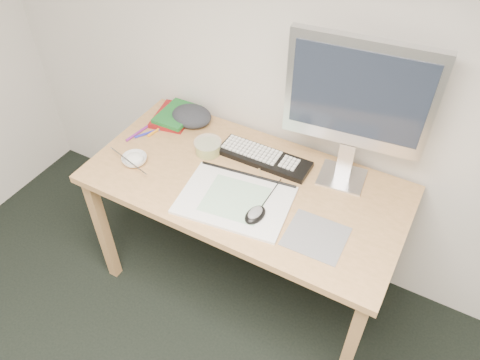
{
  "coord_description": "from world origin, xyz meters",
  "views": [
    {
      "loc": [
        0.52,
        0.13,
        2.17
      ],
      "look_at": [
        -0.15,
        1.35,
        0.83
      ],
      "focal_mm": 35.0,
      "sensor_mm": 36.0,
      "label": 1
    }
  ],
  "objects_px": {
    "keyboard": "(264,158)",
    "monitor": "(358,99)",
    "rice_bowl": "(135,160)",
    "sketchpad": "(235,200)",
    "desk": "(245,195)"
  },
  "relations": [
    {
      "from": "sketchpad",
      "to": "desk",
      "type": "bearing_deg",
      "value": 90.76
    },
    {
      "from": "keyboard",
      "to": "monitor",
      "type": "bearing_deg",
      "value": 9.39
    },
    {
      "from": "sketchpad",
      "to": "monitor",
      "type": "bearing_deg",
      "value": 38.18
    },
    {
      "from": "monitor",
      "to": "rice_bowl",
      "type": "height_order",
      "value": "monitor"
    },
    {
      "from": "monitor",
      "to": "rice_bowl",
      "type": "distance_m",
      "value": 1.02
    },
    {
      "from": "keyboard",
      "to": "monitor",
      "type": "distance_m",
      "value": 0.54
    },
    {
      "from": "keyboard",
      "to": "rice_bowl",
      "type": "bearing_deg",
      "value": -149.46
    },
    {
      "from": "keyboard",
      "to": "rice_bowl",
      "type": "xyz_separation_m",
      "value": [
        -0.51,
        -0.3,
        0.01
      ]
    },
    {
      "from": "rice_bowl",
      "to": "monitor",
      "type": "bearing_deg",
      "value": 22.75
    },
    {
      "from": "desk",
      "to": "sketchpad",
      "type": "relative_size",
      "value": 3.06
    },
    {
      "from": "desk",
      "to": "keyboard",
      "type": "xyz_separation_m",
      "value": [
        0.01,
        0.17,
        0.09
      ]
    },
    {
      "from": "sketchpad",
      "to": "keyboard",
      "type": "xyz_separation_m",
      "value": [
        -0.01,
        0.29,
        0.01
      ]
    },
    {
      "from": "desk",
      "to": "keyboard",
      "type": "distance_m",
      "value": 0.19
    },
    {
      "from": "rice_bowl",
      "to": "keyboard",
      "type": "bearing_deg",
      "value": 30.69
    },
    {
      "from": "keyboard",
      "to": "rice_bowl",
      "type": "distance_m",
      "value": 0.59
    }
  ]
}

